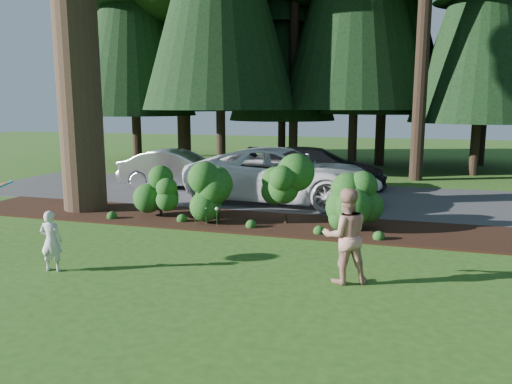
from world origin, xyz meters
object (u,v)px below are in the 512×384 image
(car_dark_suv, at_px, (316,168))
(adult, at_px, (345,236))
(car_silver_wagon, at_px, (178,169))
(car_white_suv, at_px, (283,175))
(child, at_px, (51,241))

(car_dark_suv, distance_m, adult, 10.13)
(car_silver_wagon, bearing_deg, adult, -144.98)
(car_white_suv, distance_m, adult, 7.43)
(car_silver_wagon, height_order, car_dark_suv, car_dark_suv)
(car_dark_suv, relative_size, adult, 3.09)
(car_white_suv, height_order, car_dark_suv, car_white_suv)
(child, distance_m, adult, 5.50)
(adult, bearing_deg, child, -11.30)
(car_dark_suv, bearing_deg, adult, -177.08)
(car_white_suv, relative_size, child, 5.32)
(car_white_suv, xyz_separation_m, adult, (2.79, -6.88, -0.05))
(car_silver_wagon, distance_m, child, 9.55)
(car_silver_wagon, relative_size, adult, 2.55)
(car_silver_wagon, bearing_deg, child, -174.74)
(car_silver_wagon, distance_m, car_white_suv, 4.68)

